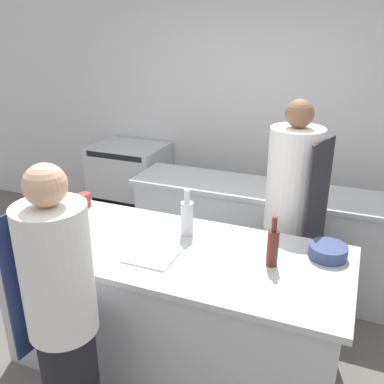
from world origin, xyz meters
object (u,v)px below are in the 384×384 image
(bowl_ceramic_blue, at_px, (328,251))
(bottle_olive_oil, at_px, (50,210))
(bowl_mixing_large, at_px, (26,236))
(cup, at_px, (85,200))
(bowl_wooden_salad, at_px, (66,207))
(bottle_wine, at_px, (273,246))
(bottle_cooking_oil, at_px, (73,227))
(oven_range, at_px, (131,188))
(chef_at_stove, at_px, (290,218))
(bottle_vinegar, at_px, (187,217))
(chef_at_prep_near, at_px, (63,318))
(bowl_prep_small, at_px, (72,218))

(bowl_ceramic_blue, bearing_deg, bottle_olive_oil, -173.85)
(bowl_mixing_large, bearing_deg, cup, 87.88)
(bottle_olive_oil, xyz_separation_m, bowl_wooden_salad, (0.01, 0.16, -0.04))
(bottle_wine, distance_m, bottle_cooking_oil, 1.26)
(oven_range, height_order, bottle_wine, bottle_wine)
(chef_at_stove, height_order, bottle_vinegar, chef_at_stove)
(chef_at_prep_near, distance_m, bowl_ceramic_blue, 1.57)
(chef_at_stove, height_order, bowl_ceramic_blue, chef_at_stove)
(chef_at_prep_near, height_order, bowl_wooden_salad, chef_at_prep_near)
(bottle_cooking_oil, xyz_separation_m, bowl_prep_small, (-0.21, 0.25, -0.09))
(oven_range, xyz_separation_m, bowl_wooden_salad, (0.37, -1.56, 0.46))
(bowl_mixing_large, height_order, bowl_wooden_salad, bowl_mixing_large)
(bottle_wine, height_order, bottle_cooking_oil, bottle_wine)
(bottle_cooking_oil, xyz_separation_m, bowl_ceramic_blue, (1.53, 0.43, -0.08))
(chef_at_stove, height_order, bowl_wooden_salad, chef_at_stove)
(oven_range, relative_size, chef_at_prep_near, 0.59)
(bottle_vinegar, distance_m, bowl_mixing_large, 1.06)
(bottle_olive_oil, bearing_deg, bowl_prep_small, 8.23)
(oven_range, bearing_deg, bottle_cooking_oil, -69.43)
(bottle_cooking_oil, xyz_separation_m, bowl_mixing_large, (-0.31, -0.09, -0.08))
(bottle_vinegar, relative_size, bowl_mixing_large, 1.89)
(chef_at_stove, relative_size, bottle_olive_oil, 8.87)
(chef_at_stove, height_order, bottle_wine, chef_at_stove)
(oven_range, distance_m, bowl_prep_small, 1.83)
(bowl_ceramic_blue, bearing_deg, bottle_vinegar, -177.33)
(bowl_mixing_large, bearing_deg, bottle_olive_oil, 100.70)
(bottle_vinegar, height_order, bowl_mixing_large, bottle_vinegar)
(chef_at_stove, distance_m, bowl_mixing_large, 1.87)
(bottle_olive_oil, xyz_separation_m, cup, (0.08, 0.30, -0.03))
(chef_at_prep_near, bearing_deg, bottle_wine, -43.06)
(bottle_olive_oil, relative_size, bowl_mixing_large, 1.18)
(chef_at_prep_near, xyz_separation_m, cup, (-0.63, 1.09, 0.13))
(bowl_mixing_large, height_order, bowl_prep_small, bowl_mixing_large)
(oven_range, distance_m, bottle_wine, 2.68)
(bottle_olive_oil, distance_m, cup, 0.31)
(chef_at_prep_near, relative_size, bottle_olive_oil, 8.36)
(bowl_mixing_large, relative_size, bowl_ceramic_blue, 0.73)
(bottle_wine, relative_size, bottle_cooking_oil, 1.06)
(oven_range, relative_size, bowl_ceramic_blue, 4.27)
(bottle_olive_oil, bearing_deg, chef_at_prep_near, -48.22)
(bottle_cooking_oil, relative_size, bowl_prep_small, 1.36)
(bowl_wooden_salad, bearing_deg, chef_at_stove, 20.30)
(bowl_prep_small, xyz_separation_m, bowl_wooden_salad, (-0.16, 0.14, 0.00))
(oven_range, distance_m, bottle_cooking_oil, 2.15)
(bottle_cooking_oil, bearing_deg, bottle_vinegar, 32.02)
(chef_at_prep_near, relative_size, bowl_wooden_salad, 10.08)
(oven_range, bearing_deg, bowl_mixing_large, -78.40)
(bottle_cooking_oil, distance_m, bowl_wooden_salad, 0.54)
(chef_at_prep_near, distance_m, bowl_wooden_salad, 1.19)
(bowl_prep_small, relative_size, cup, 2.06)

